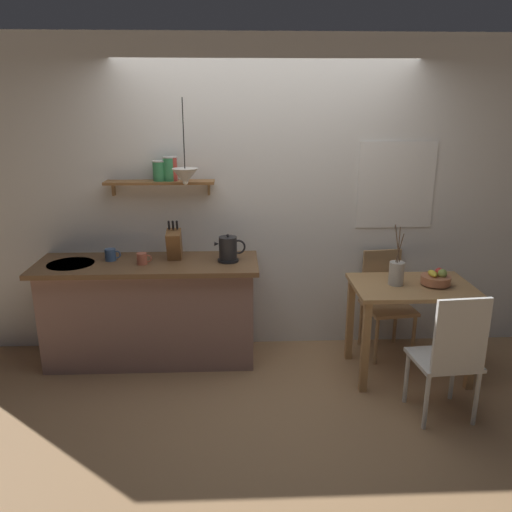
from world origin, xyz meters
The scene contains 14 objects.
ground_plane centered at (0.00, 0.00, 0.00)m, with size 14.00×14.00×0.00m, color #A87F56.
back_wall centered at (0.20, 0.65, 1.35)m, with size 6.80×0.11×2.70m.
kitchen_counter centered at (-1.00, 0.32, 0.45)m, with size 1.83×0.63×0.89m.
wall_shelf centered at (-0.85, 0.49, 1.58)m, with size 0.90×0.20×0.33m.
dining_table centered at (1.13, -0.01, 0.63)m, with size 0.94×0.63×0.78m.
dining_chair_near centered at (1.19, -0.67, 0.52)m, with size 0.46×0.42×0.96m.
dining_chair_far centered at (1.05, 0.42, 0.50)m, with size 0.45×0.47×0.90m.
fruit_bowl centered at (1.31, -0.02, 0.83)m, with size 0.23×0.23×0.14m.
twig_vase centered at (1.00, 0.00, 0.87)m, with size 0.12×0.12×0.48m.
electric_kettle centered at (-0.33, 0.30, 1.00)m, with size 0.26×0.17×0.23m.
knife_block centered at (-0.78, 0.36, 1.03)m, with size 0.12×0.20×0.34m.
coffee_mug_by_sink centered at (-1.31, 0.36, 0.94)m, with size 0.13×0.09×0.10m.
coffee_mug_spare centered at (-1.03, 0.24, 0.94)m, with size 0.12×0.08×0.09m.
pendant_lamp centered at (-0.66, 0.29, 1.60)m, with size 0.20×0.20×0.66m.
Camera 1 is at (-0.26, -3.74, 2.16)m, focal length 35.65 mm.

